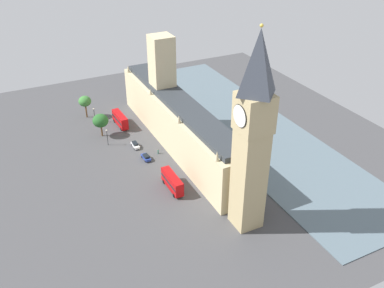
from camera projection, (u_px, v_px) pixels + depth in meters
The scene contains 13 objects.
ground_plane at pixel (175, 146), 142.54m from camera, with size 147.06×147.06×0.00m, color #424244.
river_thames at pixel (248, 127), 153.71m from camera, with size 33.97×132.36×0.25m, color slate.
parliament_building at pixel (178, 119), 139.84m from camera, with size 12.02×77.06×33.95m.
clock_tower at pixel (252, 133), 95.47m from camera, with size 7.58×7.58×51.46m.
double_decker_bus_kerbside at pixel (120, 119), 153.61m from camera, with size 2.98×10.59×4.75m.
car_white_opposite_hall at pixel (135, 145), 141.28m from camera, with size 1.82×4.61×1.74m.
car_blue_far_end at pixel (146, 157), 134.66m from camera, with size 2.06×4.56×1.74m.
double_decker_bus_midblock at pixel (172, 182), 120.16m from camera, with size 2.68×10.51×4.75m.
pedestrian_by_river_gate at pixel (158, 152), 137.80m from camera, with size 0.60×0.50×1.65m.
plane_tree_trailing at pixel (85, 101), 157.57m from camera, with size 4.71×4.71×8.69m.
plane_tree_near_tower at pixel (101, 121), 145.38m from camera, with size 5.49×5.49×8.36m.
street_lamp_corner at pixel (107, 134), 140.84m from camera, with size 0.56×0.56×5.93m.
street_lamp_under_trees at pixel (94, 112), 155.33m from camera, with size 0.56×0.56×5.75m.
Camera 1 is at (48.85, 112.29, 73.20)m, focal length 39.25 mm.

